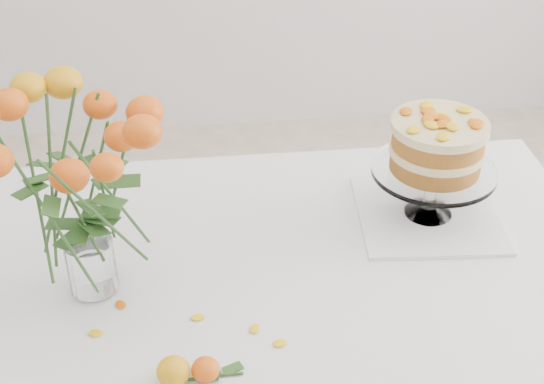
% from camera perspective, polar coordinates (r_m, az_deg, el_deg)
% --- Properties ---
extents(table, '(1.43, 0.93, 0.76)m').
position_cam_1_polar(table, '(1.52, -0.99, -8.82)').
color(table, tan).
rests_on(table, ground).
extents(napkin, '(0.32, 0.32, 0.01)m').
position_cam_1_polar(napkin, '(1.66, 11.62, -1.66)').
color(napkin, white).
rests_on(napkin, table).
extents(cake_stand, '(0.26, 0.26, 0.23)m').
position_cam_1_polar(cake_stand, '(1.58, 12.28, 3.09)').
color(cake_stand, white).
rests_on(cake_stand, napkin).
extents(rose_vase, '(0.31, 0.31, 0.45)m').
position_cam_1_polar(rose_vase, '(1.33, -14.60, 1.51)').
color(rose_vase, white).
rests_on(rose_vase, table).
extents(loose_rose_near, '(0.10, 0.06, 0.05)m').
position_cam_1_polar(loose_rose_near, '(1.28, -7.42, -13.25)').
color(loose_rose_near, orange).
rests_on(loose_rose_near, table).
extents(loose_rose_far, '(0.09, 0.05, 0.04)m').
position_cam_1_polar(loose_rose_far, '(1.28, -5.01, -13.17)').
color(loose_rose_far, '#D24F0A').
rests_on(loose_rose_far, table).
extents(stray_petal_a, '(0.03, 0.02, 0.00)m').
position_cam_1_polar(stray_petal_a, '(1.39, -5.62, -9.40)').
color(stray_petal_a, yellow).
rests_on(stray_petal_a, table).
extents(stray_petal_b, '(0.03, 0.02, 0.00)m').
position_cam_1_polar(stray_petal_b, '(1.36, -1.30, -10.27)').
color(stray_petal_b, yellow).
rests_on(stray_petal_b, table).
extents(stray_petal_c, '(0.03, 0.02, 0.00)m').
position_cam_1_polar(stray_petal_c, '(1.34, 0.59, -11.33)').
color(stray_petal_c, yellow).
rests_on(stray_petal_c, table).
extents(stray_petal_d, '(0.03, 0.02, 0.00)m').
position_cam_1_polar(stray_petal_d, '(1.44, -11.32, -8.33)').
color(stray_petal_d, yellow).
rests_on(stray_petal_d, table).
extents(stray_petal_e, '(0.03, 0.02, 0.00)m').
position_cam_1_polar(stray_petal_e, '(1.39, -13.13, -10.33)').
color(stray_petal_e, yellow).
rests_on(stray_petal_e, table).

